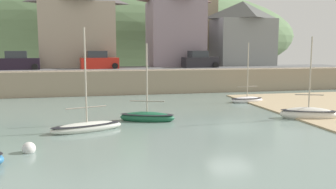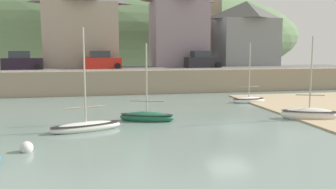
{
  "view_description": "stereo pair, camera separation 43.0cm",
  "coord_description": "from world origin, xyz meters",
  "views": [
    {
      "loc": [
        -8.11,
        -19.53,
        4.59
      ],
      "look_at": [
        -2.91,
        3.81,
        1.52
      ],
      "focal_mm": 38.27,
      "sensor_mm": 36.0,
      "label": 1
    },
    {
      "loc": [
        -7.69,
        -19.62,
        4.59
      ],
      "look_at": [
        -2.91,
        3.81,
        1.52
      ],
      "focal_mm": 38.27,
      "sensor_mm": 36.0,
      "label": 2
    }
  ],
  "objects": [
    {
      "name": "sailboat_tall_mast",
      "position": [
        -8.28,
        0.66,
        0.25
      ],
      "size": [
        4.23,
        2.31,
        5.9
      ],
      "rotation": [
        0.0,
        0.0,
        0.31
      ],
      "color": "silver",
      "rests_on": "ground"
    },
    {
      "name": "fishing_boat_green",
      "position": [
        6.0,
        1.15,
        0.32
      ],
      "size": [
        3.85,
        2.53,
        5.59
      ],
      "rotation": [
        0.0,
        0.0,
        -0.38
      ],
      "color": "silver",
      "rests_on": "ground"
    },
    {
      "name": "hillside_backdrop",
      "position": [
        -4.1,
        55.2,
        7.2
      ],
      "size": [
        80.0,
        44.0,
        20.57
      ],
      "color": "#5C7950",
      "rests_on": "ground"
    },
    {
      "name": "parked_car_near_slipway",
      "position": [
        -15.25,
        20.7,
        3.2
      ],
      "size": [
        4.25,
        2.11,
        1.95
      ],
      "rotation": [
        0.0,
        0.0,
        0.1
      ],
      "color": "black",
      "rests_on": "ground"
    },
    {
      "name": "dinghy_open_wooden",
      "position": [
        -4.52,
        2.72,
        0.26
      ],
      "size": [
        3.72,
        2.3,
        5.09
      ],
      "rotation": [
        0.0,
        0.0,
        -0.35
      ],
      "color": "#1B5A3B",
      "rests_on": "ground"
    },
    {
      "name": "waterfront_building_left",
      "position": [
        -9.16,
        25.2,
        7.38
      ],
      "size": [
        8.8,
        6.02,
        9.82
      ],
      "color": "tan",
      "rests_on": "ground"
    },
    {
      "name": "quay_seawall",
      "position": [
        0.0,
        17.5,
        1.36
      ],
      "size": [
        48.0,
        9.4,
        2.4
      ],
      "color": "gray",
      "rests_on": "ground"
    },
    {
      "name": "mooring_buoy",
      "position": [
        -10.8,
        -3.08,
        0.18
      ],
      "size": [
        0.59,
        0.59,
        0.59
      ],
      "color": "silver",
      "rests_on": "ground"
    },
    {
      "name": "waterfront_building_right",
      "position": [
        11.93,
        25.2,
        6.66
      ],
      "size": [
        7.75,
        5.87,
        8.36
      ],
      "color": "gray",
      "rests_on": "ground"
    },
    {
      "name": "rowboat_small_beached",
      "position": [
        5.18,
        8.78,
        0.24
      ],
      "size": [
        2.98,
        1.25,
        5.22
      ],
      "rotation": [
        0.0,
        0.0,
        0.05
      ],
      "color": "white",
      "rests_on": "ground"
    },
    {
      "name": "waterfront_building_centre",
      "position": [
        2.77,
        25.2,
        7.54
      ],
      "size": [
        6.96,
        6.22,
        10.13
      ],
      "color": "gray",
      "rests_on": "ground"
    },
    {
      "name": "parked_car_end_of_row",
      "position": [
        4.64,
        20.7,
        3.2
      ],
      "size": [
        4.26,
        2.12,
        1.95
      ],
      "rotation": [
        0.0,
        0.0,
        0.11
      ],
      "color": "black",
      "rests_on": "ground"
    },
    {
      "name": "church_with_spire",
      "position": [
        8.09,
        29.2,
        9.39
      ],
      "size": [
        3.0,
        3.0,
        13.55
      ],
      "color": "gray",
      "rests_on": "ground"
    },
    {
      "name": "parked_car_by_wall",
      "position": [
        -6.96,
        20.7,
        3.2
      ],
      "size": [
        4.26,
        2.13,
        1.95
      ],
      "rotation": [
        0.0,
        0.0,
        0.11
      ],
      "color": "#B32016",
      "rests_on": "ground"
    }
  ]
}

